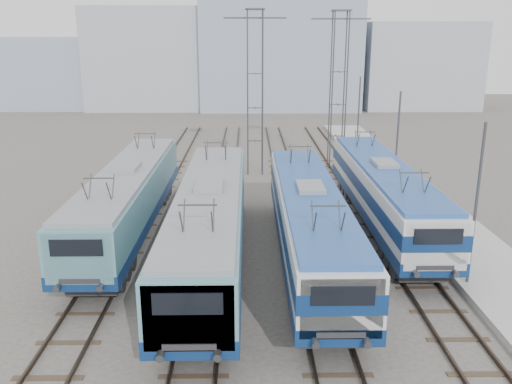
% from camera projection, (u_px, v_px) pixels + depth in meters
% --- Properties ---
extents(ground, '(160.00, 160.00, 0.00)m').
position_uv_depth(ground, '(263.00, 313.00, 20.64)').
color(ground, '#514C47').
extents(platform, '(4.00, 70.00, 0.30)m').
position_uv_depth(platform, '(452.00, 234.00, 28.43)').
color(platform, '#9E9E99').
rests_on(platform, ground).
extents(locomotive_far_left, '(2.80, 17.65, 3.32)m').
position_uv_depth(locomotive_far_left, '(128.00, 196.00, 27.95)').
color(locomotive_far_left, navy).
rests_on(locomotive_far_left, ground).
extents(locomotive_center_left, '(2.92, 18.43, 3.47)m').
position_uv_depth(locomotive_center_left, '(210.00, 220.00, 24.02)').
color(locomotive_center_left, navy).
rests_on(locomotive_center_left, ground).
extents(locomotive_center_right, '(2.78, 17.55, 3.30)m').
position_uv_depth(locomotive_center_right, '(310.00, 219.00, 24.38)').
color(locomotive_center_right, navy).
rests_on(locomotive_center_right, ground).
extents(locomotive_far_right, '(2.75, 17.39, 3.27)m').
position_uv_depth(locomotive_far_right, '(384.00, 190.00, 29.07)').
color(locomotive_far_right, navy).
rests_on(locomotive_far_right, ground).
extents(catenary_tower_west, '(4.50, 1.20, 12.00)m').
position_uv_depth(catenary_tower_west, '(255.00, 86.00, 39.93)').
color(catenary_tower_west, '#3F4247').
rests_on(catenary_tower_west, ground).
extents(catenary_tower_east, '(4.50, 1.20, 12.00)m').
position_uv_depth(catenary_tower_east, '(338.00, 83.00, 41.94)').
color(catenary_tower_east, '#3F4247').
rests_on(catenary_tower_east, ground).
extents(mast_front, '(0.12, 0.12, 7.00)m').
position_uv_depth(mast_front, '(476.00, 209.00, 21.71)').
color(mast_front, '#3F4247').
rests_on(mast_front, ground).
extents(mast_mid, '(0.12, 0.12, 7.00)m').
position_uv_depth(mast_mid, '(397.00, 149.00, 33.24)').
color(mast_mid, '#3F4247').
rests_on(mast_mid, ground).
extents(mast_rear, '(0.12, 0.12, 7.00)m').
position_uv_depth(mast_rear, '(358.00, 120.00, 44.76)').
color(mast_rear, '#3F4247').
rests_on(mast_rear, ground).
extents(building_west, '(18.00, 12.00, 14.00)m').
position_uv_depth(building_west, '(154.00, 59.00, 78.05)').
color(building_west, '#9AA0AD').
rests_on(building_west, ground).
extents(building_center, '(22.00, 14.00, 18.00)m').
position_uv_depth(building_center, '(279.00, 44.00, 77.75)').
color(building_center, '#8897AA').
rests_on(building_center, ground).
extents(building_east, '(16.00, 12.00, 12.00)m').
position_uv_depth(building_east, '(416.00, 65.00, 78.87)').
color(building_east, '#9AA0AD').
rests_on(building_east, ground).
extents(building_far_west, '(14.00, 10.00, 10.00)m').
position_uv_depth(building_far_west, '(45.00, 73.00, 78.38)').
color(building_far_west, '#8897AA').
rests_on(building_far_west, ground).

